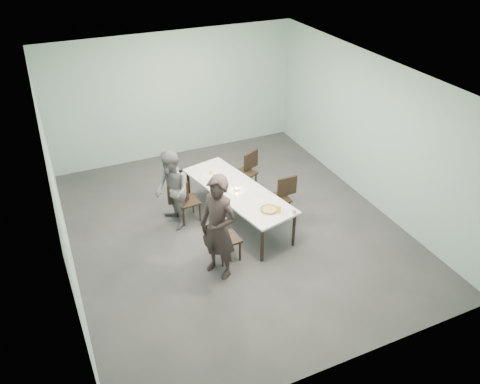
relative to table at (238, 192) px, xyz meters
name	(u,v)px	position (x,y,z in m)	size (l,w,h in m)	color
ground	(234,227)	(-0.16, -0.16, -0.69)	(7.00, 7.00, 0.00)	#333335
room_shell	(233,133)	(-0.16, -0.16, 1.33)	(6.02, 7.02, 3.01)	#90B5AD
table	(238,192)	(0.00, 0.00, 0.00)	(1.46, 2.74, 0.75)	white
chair_near_left	(223,237)	(-0.70, -0.95, -0.19)	(0.63, 0.45, 0.87)	black
chair_far_left	(184,199)	(-0.94, 0.46, -0.19)	(0.63, 0.45, 0.87)	black
chair_near_right	(282,195)	(0.88, -0.17, -0.19)	(0.61, 0.42, 0.87)	black
chair_far_right	(247,169)	(0.69, 1.04, -0.19)	(0.65, 0.55, 0.87)	black
diner_near	(218,228)	(-0.88, -1.24, 0.25)	(0.69, 0.45, 1.88)	black
diner_far	(172,190)	(-1.17, 0.40, 0.10)	(0.77, 0.60, 1.59)	slate
pizza	(269,210)	(0.22, -0.89, 0.08)	(0.34, 0.34, 0.04)	white
side_plate	(259,202)	(0.19, -0.56, 0.06)	(0.18, 0.18, 0.01)	white
beer_glass	(279,209)	(0.35, -1.01, 0.13)	(0.08, 0.08, 0.15)	yellow
water_tumbler	(294,211)	(0.58, -1.14, 0.10)	(0.08, 0.08, 0.09)	silver
tealight	(237,190)	(-0.03, -0.03, 0.08)	(0.06, 0.06, 0.05)	silver
amber_tumbler	(211,172)	(-0.26, 0.75, 0.10)	(0.07, 0.07, 0.08)	yellow
menu	(209,174)	(-0.29, 0.75, 0.06)	(0.30, 0.22, 0.01)	silver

